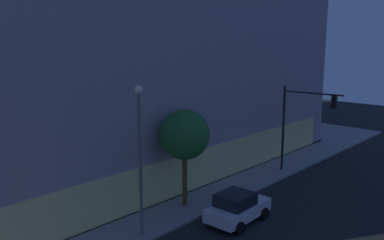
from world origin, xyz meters
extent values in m
cube|color=#4C4C51|center=(13.44, 22.77, 0.07)|extent=(36.65, 27.54, 0.15)
cube|color=#F6EE8D|center=(13.44, 9.40, 1.47)|extent=(32.63, 0.60, 2.63)
cube|color=#A1939A|center=(13.44, 22.77, 8.80)|extent=(36.25, 27.14, 17.29)
cylinder|color=black|center=(20.57, 7.06, 3.47)|extent=(0.18, 0.18, 6.64)
cylinder|color=black|center=(20.78, 4.85, 6.37)|extent=(0.53, 4.44, 0.12)
cube|color=black|center=(20.92, 3.30, 5.87)|extent=(0.35, 0.35, 0.90)
sphere|color=green|center=(20.94, 3.12, 6.15)|extent=(0.18, 0.18, 0.18)
cylinder|color=#616161|center=(5.90, 6.65, 3.90)|extent=(0.16, 0.16, 7.50)
sphere|color=#F9EFC6|center=(5.90, 6.65, 7.80)|extent=(0.44, 0.44, 0.44)
cylinder|color=brown|center=(10.26, 7.72, 1.78)|extent=(0.30, 0.30, 3.26)
sphere|color=#26662A|center=(10.26, 7.72, 4.63)|extent=(3.05, 3.05, 3.05)
cube|color=silver|center=(10.83, 4.07, 0.72)|extent=(4.07, 2.08, 0.73)
cube|color=black|center=(10.53, 4.06, 1.44)|extent=(2.01, 1.82, 0.69)
cube|color=#F9F4CC|center=(12.77, 4.72, 0.72)|extent=(0.13, 0.20, 0.12)
cube|color=#F9F4CC|center=(12.81, 3.55, 0.72)|extent=(0.13, 0.20, 0.12)
cylinder|color=black|center=(12.04, 5.09, 0.36)|extent=(0.72, 0.26, 0.72)
cylinder|color=black|center=(12.11, 3.14, 0.36)|extent=(0.72, 0.26, 0.72)
cylinder|color=black|center=(9.56, 5.01, 0.36)|extent=(0.72, 0.26, 0.72)
cylinder|color=black|center=(9.62, 3.06, 0.36)|extent=(0.72, 0.26, 0.72)
camera|label=1|loc=(-7.05, -9.01, 10.26)|focal=38.61mm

